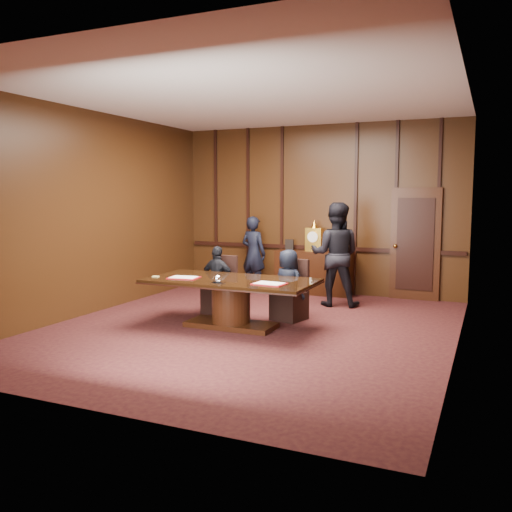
{
  "coord_description": "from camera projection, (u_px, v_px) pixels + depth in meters",
  "views": [
    {
      "loc": [
        3.37,
        -7.44,
        2.06
      ],
      "look_at": [
        -0.2,
        0.71,
        1.05
      ],
      "focal_mm": 38.0,
      "sensor_mm": 36.0,
      "label": 1
    }
  ],
  "objects": [
    {
      "name": "room",
      "position": [
        257.0,
        217.0,
        8.26
      ],
      "size": [
        7.0,
        7.04,
        3.5
      ],
      "color": "black",
      "rests_on": "ground"
    },
    {
      "name": "sideboard",
      "position": [
        314.0,
        271.0,
        11.26
      ],
      "size": [
        1.6,
        0.45,
        1.54
      ],
      "color": "black",
      "rests_on": "ground"
    },
    {
      "name": "conference_table",
      "position": [
        231.0,
        295.0,
        8.41
      ],
      "size": [
        2.62,
        1.32,
        0.76
      ],
      "color": "black",
      "rests_on": "ground"
    },
    {
      "name": "folder_left",
      "position": [
        184.0,
        278.0,
        8.48
      ],
      "size": [
        0.5,
        0.39,
        0.02
      ],
      "rotation": [
        0.0,
        0.0,
        0.15
      ],
      "color": "#AA0F17",
      "rests_on": "conference_table"
    },
    {
      "name": "folder_right",
      "position": [
        269.0,
        284.0,
        7.9
      ],
      "size": [
        0.49,
        0.37,
        0.02
      ],
      "rotation": [
        0.0,
        0.0,
        -0.08
      ],
      "color": "#AA0F17",
      "rests_on": "conference_table"
    },
    {
      "name": "inkstand",
      "position": [
        217.0,
        280.0,
        7.96
      ],
      "size": [
        0.2,
        0.14,
        0.12
      ],
      "color": "white",
      "rests_on": "conference_table"
    },
    {
      "name": "notepad",
      "position": [
        156.0,
        276.0,
        8.6
      ],
      "size": [
        0.11,
        0.08,
        0.01
      ],
      "primitive_type": "cube",
      "rotation": [
        0.0,
        0.0,
        0.14
      ],
      "color": "#D1C066",
      "rests_on": "conference_table"
    },
    {
      "name": "chair_left",
      "position": [
        220.0,
        296.0,
        9.49
      ],
      "size": [
        0.51,
        0.51,
        0.99
      ],
      "rotation": [
        0.0,
        0.0,
        -0.06
      ],
      "color": "black",
      "rests_on": "ground"
    },
    {
      "name": "chair_right",
      "position": [
        290.0,
        302.0,
        8.97
      ],
      "size": [
        0.58,
        0.58,
        0.99
      ],
      "rotation": [
        0.0,
        0.0,
        -0.25
      ],
      "color": "black",
      "rests_on": "ground"
    },
    {
      "name": "signatory_left",
      "position": [
        218.0,
        280.0,
        9.38
      ],
      "size": [
        0.71,
        0.34,
        1.18
      ],
      "primitive_type": "imported",
      "rotation": [
        0.0,
        0.0,
        3.06
      ],
      "color": "black",
      "rests_on": "ground"
    },
    {
      "name": "signatory_right",
      "position": [
        288.0,
        285.0,
        8.87
      ],
      "size": [
        0.66,
        0.54,
        1.17
      ],
      "primitive_type": "imported",
      "rotation": [
        0.0,
        0.0,
        2.82
      ],
      "color": "black",
      "rests_on": "ground"
    },
    {
      "name": "witness_left",
      "position": [
        253.0,
        254.0,
        11.6
      ],
      "size": [
        0.65,
        0.49,
        1.6
      ],
      "primitive_type": "imported",
      "rotation": [
        0.0,
        0.0,
        2.94
      ],
      "color": "black",
      "rests_on": "ground"
    },
    {
      "name": "witness_right",
      "position": [
        335.0,
        254.0,
        10.03
      ],
      "size": [
        1.03,
        0.86,
        1.92
      ],
      "primitive_type": "imported",
      "rotation": [
        0.0,
        0.0,
        3.3
      ],
      "color": "black",
      "rests_on": "ground"
    }
  ]
}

